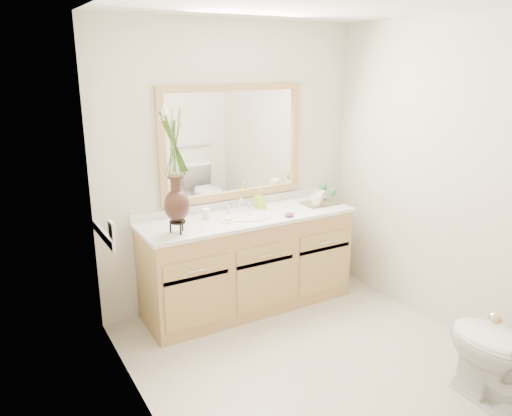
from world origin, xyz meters
TOP-DOWN VIEW (x-y plane):
  - floor at (0.00, 0.00)m, footprint 2.60×2.60m
  - ceiling at (0.00, 0.00)m, footprint 2.40×2.60m
  - wall_back at (0.00, 1.30)m, footprint 2.40×0.02m
  - wall_front at (0.00, -1.30)m, footprint 2.40×0.02m
  - wall_left at (-1.20, 0.00)m, footprint 0.02×2.60m
  - wall_right at (1.20, 0.00)m, footprint 0.02×2.60m
  - vanity at (0.00, 1.01)m, footprint 1.80×0.55m
  - counter at (0.00, 1.01)m, footprint 1.84×0.57m
  - sink at (0.00, 1.00)m, footprint 0.38×0.34m
  - mirror at (0.00, 1.28)m, footprint 1.32×0.04m
  - switch_plate at (-1.19, 0.76)m, footprint 0.02×0.12m
  - door at (-0.30, -1.29)m, footprint 0.80×0.03m
  - toilet at (0.70, -0.92)m, footprint 0.42×0.75m
  - flower_vase at (-0.67, 0.89)m, footprint 0.22×0.22m
  - tumbler at (-0.34, 1.11)m, footprint 0.07×0.07m
  - soap_dish at (-0.22, 0.94)m, footprint 0.10×0.10m
  - soap_bottle at (0.19, 1.14)m, footprint 0.08×0.08m
  - purple_dish at (0.28, 0.82)m, footprint 0.09×0.08m
  - tray at (0.73, 1.00)m, footprint 0.32×0.21m
  - mug_left at (0.64, 0.94)m, footprint 0.12×0.11m
  - mug_right at (0.76, 1.03)m, footprint 0.12×0.12m
  - goblet_front at (0.82, 0.93)m, footprint 0.06×0.06m
  - goblet_back at (0.82, 1.07)m, footprint 0.07×0.07m

SIDE VIEW (x-z plane):
  - floor at x=0.00m, z-range 0.00..0.00m
  - toilet at x=0.70m, z-range 0.00..0.74m
  - vanity at x=0.00m, z-range 0.00..0.80m
  - sink at x=0.00m, z-range 0.66..0.89m
  - counter at x=0.00m, z-range 0.80..0.83m
  - tray at x=0.73m, z-range 0.83..0.85m
  - soap_dish at x=-0.22m, z-range 0.82..0.86m
  - purple_dish at x=0.28m, z-range 0.83..0.86m
  - tumbler at x=-0.34m, z-range 0.83..0.91m
  - mug_right at x=0.76m, z-range 0.85..0.94m
  - mug_left at x=0.64m, z-range 0.85..0.95m
  - soap_bottle at x=0.19m, z-range 0.83..0.98m
  - goblet_front at x=0.82m, z-range 0.87..1.00m
  - goblet_back at x=0.82m, z-range 0.87..1.02m
  - switch_plate at x=-1.19m, z-range 0.92..1.04m
  - door at x=-0.30m, z-range 0.00..2.00m
  - wall_back at x=0.00m, z-range 0.00..2.40m
  - wall_front at x=0.00m, z-range 0.00..2.40m
  - wall_left at x=-1.20m, z-range 0.00..2.40m
  - wall_right at x=1.20m, z-range 0.00..2.40m
  - mirror at x=0.00m, z-range 0.92..1.89m
  - flower_vase at x=-0.67m, z-range 0.99..1.90m
  - ceiling at x=0.00m, z-range 2.39..2.41m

